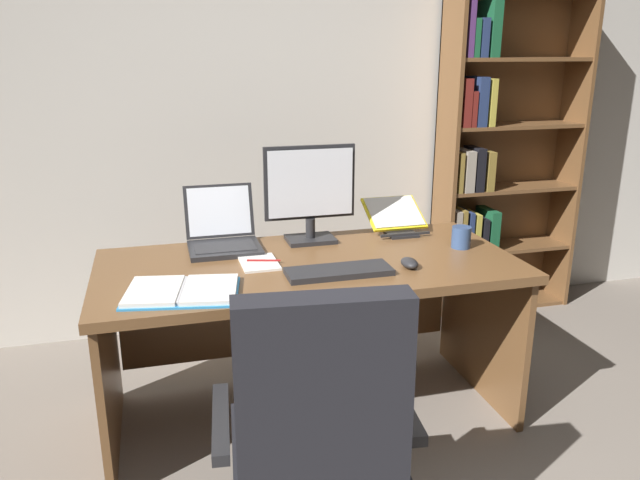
% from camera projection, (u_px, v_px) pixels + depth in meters
% --- Properties ---
extents(wall_back, '(5.39, 0.12, 2.88)m').
position_uv_depth(wall_back, '(288.00, 76.00, 3.46)').
color(wall_back, beige).
rests_on(wall_back, ground).
extents(desk, '(1.75, 0.82, 0.73)m').
position_uv_depth(desk, '(305.00, 297.00, 2.72)').
color(desk, brown).
rests_on(desk, ground).
extents(bookshelf, '(0.87, 0.27, 1.92)m').
position_uv_depth(bookshelf, '(493.00, 164.00, 3.73)').
color(bookshelf, brown).
rests_on(bookshelf, ground).
extents(office_chair, '(0.65, 0.60, 0.98)m').
position_uv_depth(office_chair, '(317.00, 457.00, 1.84)').
color(office_chair, '#232326').
rests_on(office_chair, ground).
extents(monitor, '(0.42, 0.16, 0.44)m').
position_uv_depth(monitor, '(310.00, 195.00, 2.80)').
color(monitor, '#232326').
rests_on(monitor, desk).
extents(laptop, '(0.31, 0.34, 0.26)m').
position_uv_depth(laptop, '(223.00, 235.00, 2.76)').
color(laptop, '#232326').
rests_on(laptop, desk).
extents(keyboard, '(0.42, 0.15, 0.02)m').
position_uv_depth(keyboard, '(339.00, 271.00, 2.44)').
color(keyboard, '#232326').
rests_on(keyboard, desk).
extents(computer_mouse, '(0.06, 0.10, 0.04)m').
position_uv_depth(computer_mouse, '(409.00, 263.00, 2.51)').
color(computer_mouse, '#232326').
rests_on(computer_mouse, desk).
extents(reading_stand_with_book, '(0.28, 0.28, 0.15)m').
position_uv_depth(reading_stand_with_book, '(395.00, 216.00, 3.02)').
color(reading_stand_with_book, '#232326').
rests_on(reading_stand_with_book, desk).
extents(open_binder, '(0.45, 0.36, 0.02)m').
position_uv_depth(open_binder, '(182.00, 291.00, 2.24)').
color(open_binder, '#2D84C6').
rests_on(open_binder, desk).
extents(notepad, '(0.15, 0.21, 0.01)m').
position_uv_depth(notepad, '(259.00, 263.00, 2.56)').
color(notepad, silver).
rests_on(notepad, desk).
extents(pen, '(0.14, 0.05, 0.01)m').
position_uv_depth(pen, '(264.00, 260.00, 2.56)').
color(pen, maroon).
rests_on(pen, notepad).
extents(coffee_mug, '(0.09, 0.09, 0.10)m').
position_uv_depth(coffee_mug, '(461.00, 237.00, 2.76)').
color(coffee_mug, '#334C7A').
rests_on(coffee_mug, desk).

